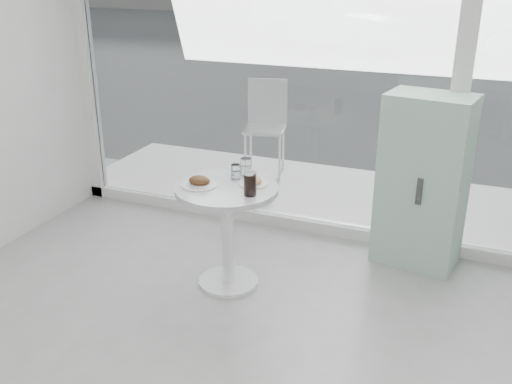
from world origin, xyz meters
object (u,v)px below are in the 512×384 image
at_px(patio_chair, 266,121).
at_px(plate_donut, 253,182).
at_px(main_table, 227,215).
at_px(car_white, 329,16).
at_px(water_tumbler_a, 236,173).
at_px(plate_fritter, 200,182).
at_px(cola_glass, 250,184).
at_px(water_tumbler_b, 246,168).
at_px(mint_cabinet, 423,182).

distance_m(patio_chair, plate_donut, 2.31).
relative_size(main_table, plate_donut, 3.82).
xyz_separation_m(car_white, water_tumbler_a, (2.71, -12.58, 0.02)).
xyz_separation_m(patio_chair, water_tumbler_a, (0.58, -2.12, 0.20)).
relative_size(car_white, plate_donut, 23.22).
bearing_deg(main_table, plate_fritter, -162.77).
distance_m(plate_donut, cola_glass, 0.20).
bearing_deg(cola_glass, water_tumbler_b, 116.87).
relative_size(mint_cabinet, car_white, 0.29).
distance_m(plate_donut, water_tumbler_a, 0.17).
bearing_deg(plate_fritter, car_white, 101.21).
xyz_separation_m(patio_chair, water_tumbler_b, (0.62, -2.03, 0.21)).
distance_m(patio_chair, cola_glass, 2.51).
xyz_separation_m(car_white, plate_donut, (2.87, -12.64, -0.01)).
bearing_deg(plate_donut, cola_glass, -74.59).
relative_size(plate_donut, cola_glass, 1.26).
bearing_deg(mint_cabinet, cola_glass, -126.71).
relative_size(plate_fritter, plate_donut, 1.23).
height_order(main_table, cola_glass, cola_glass).
bearing_deg(mint_cabinet, patio_chair, 152.06).
xyz_separation_m(mint_cabinet, cola_glass, (-1.02, -0.96, 0.18)).
height_order(car_white, water_tumbler_b, car_white).
height_order(mint_cabinet, patio_chair, mint_cabinet).
bearing_deg(patio_chair, water_tumbler_b, -86.21).
bearing_deg(main_table, plate_donut, 33.10).
relative_size(plate_fritter, water_tumbler_b, 1.91).
distance_m(main_table, water_tumbler_a, 0.31).
xyz_separation_m(plate_fritter, cola_glass, (0.39, -0.03, 0.05)).
bearing_deg(cola_glass, plate_donut, 105.41).
xyz_separation_m(car_white, water_tumbler_b, (2.75, -12.49, 0.03)).
height_order(mint_cabinet, water_tumbler_b, mint_cabinet).
xyz_separation_m(water_tumbler_a, water_tumbler_b, (0.04, 0.09, 0.01)).
bearing_deg(car_white, main_table, -149.21).
bearing_deg(patio_chair, mint_cabinet, -51.00).
xyz_separation_m(water_tumbler_a, cola_glass, (0.21, -0.25, 0.03)).
relative_size(mint_cabinet, plate_donut, 6.63).
distance_m(plate_fritter, plate_donut, 0.37).
distance_m(plate_fritter, water_tumbler_b, 0.38).
relative_size(water_tumbler_a, cola_glass, 0.67).
relative_size(car_white, water_tumbler_a, 43.46).
distance_m(mint_cabinet, patio_chair, 2.29).
bearing_deg(cola_glass, main_table, 158.66).
relative_size(patio_chair, plate_fritter, 4.04).
bearing_deg(water_tumbler_a, plate_donut, -20.47).
distance_m(main_table, water_tumbler_b, 0.38).
height_order(mint_cabinet, water_tumbler_a, mint_cabinet).
distance_m(car_white, water_tumbler_b, 12.79).
height_order(mint_cabinet, plate_fritter, mint_cabinet).
bearing_deg(water_tumbler_b, plate_fritter, -124.49).
bearing_deg(car_white, water_tumbler_b, -148.81).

